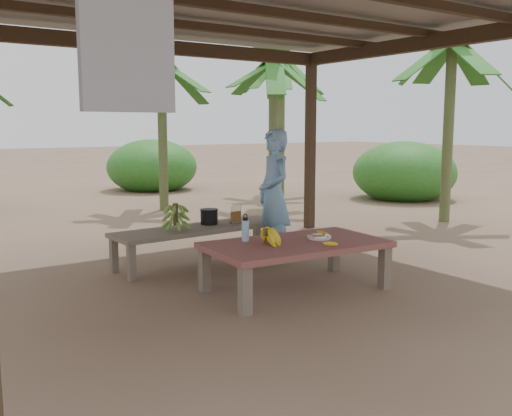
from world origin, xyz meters
TOP-DOWN VIEW (x-y plane):
  - ground at (0.00, 0.00)m, footprint 80.00×80.00m
  - pavilion at (-0.01, -0.01)m, footprint 6.60×5.60m
  - work_table at (0.38, -0.42)m, footprint 1.87×1.12m
  - bench at (0.15, 1.14)m, footprint 2.23×0.72m
  - ripe_banana_bunch at (0.04, -0.36)m, footprint 0.36×0.34m
  - plate at (0.68, -0.43)m, footprint 0.25×0.25m
  - loose_banana_front at (0.54, -0.76)m, footprint 0.17×0.10m
  - loose_banana_side at (0.84, -0.31)m, footprint 0.07×0.17m
  - water_flask at (-0.02, -0.10)m, footprint 0.07×0.07m
  - green_banana_stalk at (-0.20, 1.12)m, footprint 0.31×0.31m
  - cooking_pot at (0.32, 1.24)m, footprint 0.21×0.21m
  - skewer_rack at (0.63, 1.12)m, footprint 0.18×0.09m
  - woman at (1.00, 0.82)m, footprint 0.51×0.66m
  - banana_plant_ne at (3.57, 4.39)m, footprint 1.80×1.80m
  - banana_plant_n at (1.68, 5.47)m, footprint 1.80×1.80m
  - banana_plant_e at (5.15, 1.44)m, footprint 1.80×1.80m
  - banana_plant_far at (5.14, 6.23)m, footprint 1.80×1.80m

SIDE VIEW (x-z plane):
  - ground at x=0.00m, z-range 0.00..0.00m
  - bench at x=0.15m, z-range 0.17..0.62m
  - work_table at x=0.38m, z-range 0.18..0.68m
  - plate at x=0.68m, z-range 0.50..0.54m
  - loose_banana_front at x=0.54m, z-range 0.50..0.54m
  - loose_banana_side at x=0.84m, z-range 0.50..0.54m
  - cooking_pot at x=0.32m, z-range 0.45..0.63m
  - skewer_rack at x=0.63m, z-range 0.45..0.69m
  - ripe_banana_bunch at x=0.04m, z-range 0.50..0.68m
  - green_banana_stalk at x=-0.20m, z-range 0.45..0.78m
  - water_flask at x=-0.02m, z-range 0.48..0.76m
  - woman at x=1.00m, z-range 0.00..1.63m
  - banana_plant_n at x=1.68m, z-range 1.08..4.22m
  - banana_plant_ne at x=3.57m, z-range 1.10..4.27m
  - pavilion at x=-0.01m, z-range 1.30..4.25m
  - banana_plant_e at x=5.15m, z-range 1.17..4.50m
  - banana_plant_far at x=5.14m, z-range 1.24..4.70m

